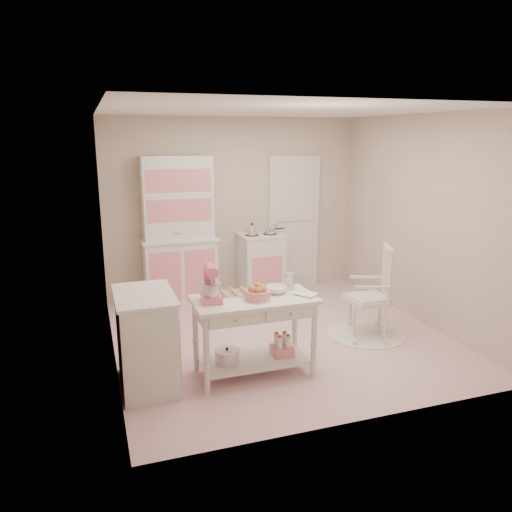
{
  "coord_description": "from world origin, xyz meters",
  "views": [
    {
      "loc": [
        -2.06,
        -5.17,
        2.35
      ],
      "look_at": [
        -0.4,
        -0.3,
        1.09
      ],
      "focal_mm": 35.0,
      "sensor_mm": 36.0,
      "label": 1
    }
  ],
  "objects_px": {
    "hutch": "(179,231)",
    "rocking_chair": "(369,291)",
    "base_cabinet": "(146,340)",
    "stand_mixer": "(211,285)",
    "work_table": "(254,336)",
    "bread_basket": "(258,295)",
    "stove": "(261,265)"
  },
  "relations": [
    {
      "from": "base_cabinet",
      "to": "work_table",
      "type": "relative_size",
      "value": 0.77
    },
    {
      "from": "hutch",
      "to": "rocking_chair",
      "type": "relative_size",
      "value": 1.89
    },
    {
      "from": "bread_basket",
      "to": "stand_mixer",
      "type": "bearing_deg",
      "value": 170.96
    },
    {
      "from": "bread_basket",
      "to": "base_cabinet",
      "type": "bearing_deg",
      "value": 171.69
    },
    {
      "from": "base_cabinet",
      "to": "stove",
      "type": "bearing_deg",
      "value": 49.71
    },
    {
      "from": "rocking_chair",
      "to": "bread_basket",
      "type": "height_order",
      "value": "rocking_chair"
    },
    {
      "from": "work_table",
      "to": "rocking_chair",
      "type": "bearing_deg",
      "value": 17.9
    },
    {
      "from": "bread_basket",
      "to": "rocking_chair",
      "type": "bearing_deg",
      "value": 19.73
    },
    {
      "from": "rocking_chair",
      "to": "work_table",
      "type": "xyz_separation_m",
      "value": [
        -1.6,
        -0.52,
        -0.15
      ]
    },
    {
      "from": "hutch",
      "to": "stand_mixer",
      "type": "height_order",
      "value": "hutch"
    },
    {
      "from": "stove",
      "to": "work_table",
      "type": "relative_size",
      "value": 0.77
    },
    {
      "from": "stove",
      "to": "work_table",
      "type": "height_order",
      "value": "stove"
    },
    {
      "from": "hutch",
      "to": "work_table",
      "type": "bearing_deg",
      "value": -83.34
    },
    {
      "from": "stove",
      "to": "work_table",
      "type": "distance_m",
      "value": 2.57
    },
    {
      "from": "base_cabinet",
      "to": "bread_basket",
      "type": "height_order",
      "value": "base_cabinet"
    },
    {
      "from": "hutch",
      "to": "bread_basket",
      "type": "distance_m",
      "value": 2.53
    },
    {
      "from": "rocking_chair",
      "to": "bread_basket",
      "type": "distance_m",
      "value": 1.7
    },
    {
      "from": "rocking_chair",
      "to": "stand_mixer",
      "type": "height_order",
      "value": "stand_mixer"
    },
    {
      "from": "stove",
      "to": "rocking_chair",
      "type": "distance_m",
      "value": 2.01
    },
    {
      "from": "hutch",
      "to": "bread_basket",
      "type": "bearing_deg",
      "value": -83.02
    },
    {
      "from": "base_cabinet",
      "to": "stand_mixer",
      "type": "distance_m",
      "value": 0.81
    },
    {
      "from": "hutch",
      "to": "work_table",
      "type": "distance_m",
      "value": 2.55
    },
    {
      "from": "rocking_chair",
      "to": "stand_mixer",
      "type": "relative_size",
      "value": 3.24
    },
    {
      "from": "hutch",
      "to": "rocking_chair",
      "type": "height_order",
      "value": "hutch"
    },
    {
      "from": "base_cabinet",
      "to": "stand_mixer",
      "type": "bearing_deg",
      "value": -7.8
    },
    {
      "from": "rocking_chair",
      "to": "stand_mixer",
      "type": "distance_m",
      "value": 2.12
    },
    {
      "from": "stove",
      "to": "hutch",
      "type": "bearing_deg",
      "value": 177.61
    },
    {
      "from": "hutch",
      "to": "bread_basket",
      "type": "relative_size",
      "value": 8.32
    },
    {
      "from": "hutch",
      "to": "stove",
      "type": "relative_size",
      "value": 2.26
    },
    {
      "from": "rocking_chair",
      "to": "work_table",
      "type": "distance_m",
      "value": 1.69
    },
    {
      "from": "stand_mixer",
      "to": "bread_basket",
      "type": "relative_size",
      "value": 1.36
    },
    {
      "from": "work_table",
      "to": "base_cabinet",
      "type": "bearing_deg",
      "value": 174.24
    }
  ]
}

